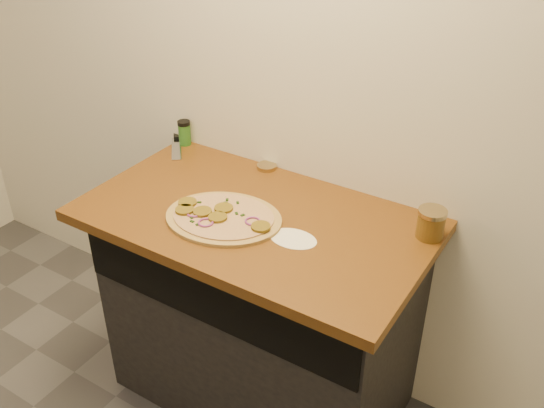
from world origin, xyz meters
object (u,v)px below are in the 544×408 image
Objects in this scene: salsa_jar at (431,223)px; spice_shaker at (184,133)px; chefs_knife at (176,140)px; pizza at (222,217)px.

salsa_jar is 0.96× the size of spice_shaker.
salsa_jar is at bearing -5.49° from chefs_knife.
pizza is at bearing -36.41° from chefs_knife.
spice_shaker is at bearing 140.91° from pizza.
salsa_jar reaches higher than chefs_knife.
spice_shaker reaches higher than pizza.
pizza reaches higher than chefs_knife.
spice_shaker is (-0.48, 0.39, 0.04)m from pizza.
spice_shaker reaches higher than salsa_jar.
chefs_knife is at bearing -179.39° from spice_shaker.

